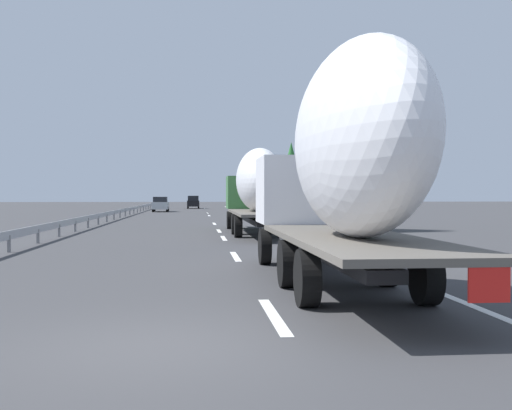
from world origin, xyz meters
name	(u,v)px	position (x,y,z in m)	size (l,w,h in m)	color
ground_plane	(189,221)	(40.00, 0.00, 0.00)	(260.00, 260.00, 0.00)	#38383A
lane_stripe_0	(274,315)	(2.00, -1.80, 0.00)	(3.20, 0.20, 0.01)	white
lane_stripe_1	(235,256)	(12.13, -1.80, 0.00)	(3.20, 0.20, 0.01)	white
lane_stripe_2	(224,238)	(20.83, -1.80, 0.00)	(3.20, 0.20, 0.01)	white
lane_stripe_3	(219,231)	(26.64, -1.80, 0.00)	(3.20, 0.20, 0.01)	white
lane_stripe_4	(214,224)	(35.48, -1.80, 0.00)	(3.20, 0.20, 0.01)	white
lane_stripe_5	(209,216)	(52.56, -1.80, 0.00)	(3.20, 0.20, 0.01)	white
lane_stripe_6	(207,213)	(61.64, -1.80, 0.00)	(3.20, 0.20, 0.01)	white
lane_stripe_7	(208,213)	(60.38, -1.80, 0.00)	(3.20, 0.20, 0.01)	white
lane_stripe_8	(204,208)	(84.37, -1.80, 0.00)	(3.20, 0.20, 0.01)	white
edge_line_right	(255,218)	(45.00, -5.50, 0.00)	(110.00, 0.20, 0.01)	white
truck_lead	(256,186)	(23.65, -3.60, 2.44)	(14.25, 2.55, 4.29)	#387038
truck_trailing	(344,161)	(4.61, -3.60, 2.72)	(12.77, 2.55, 4.94)	silver
car_silver_hatch	(161,204)	(67.04, 3.61, 0.91)	(4.54, 1.84, 1.77)	#ADB2B7
car_black_suv	(193,202)	(83.99, -0.16, 0.94)	(4.29, 1.76, 1.87)	black
road_sign	(277,193)	(39.24, -6.70, 2.17)	(0.10, 0.90, 3.14)	gray
tree_0	(362,154)	(26.91, -9.97, 4.36)	(2.85, 2.85, 6.84)	#472D19
tree_1	(289,179)	(59.15, -10.60, 3.76)	(2.53, 2.53, 6.01)	#472D19
tree_2	(370,164)	(25.64, -10.09, 3.72)	(2.52, 2.52, 6.01)	#472D19
tree_3	(291,169)	(57.67, -10.56, 4.74)	(2.89, 2.89, 7.60)	#472D19
tree_4	(265,179)	(86.93, -10.95, 4.47)	(2.90, 2.90, 6.98)	#472D19
guardrail_median	(114,213)	(43.00, 6.00, 0.58)	(94.00, 0.10, 0.76)	#9EA0A5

